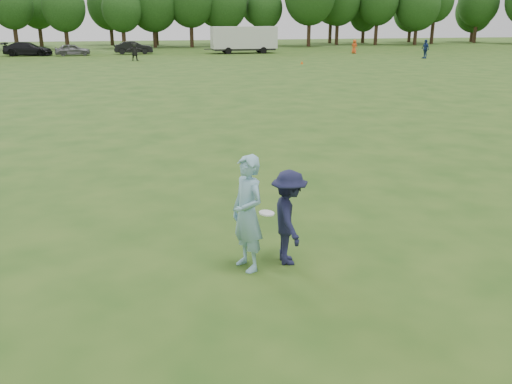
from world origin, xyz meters
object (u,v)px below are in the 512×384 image
player_far_b (425,49)px  player_far_c (354,47)px  car_e (72,50)px  car_f (134,48)px  player_far_d (135,51)px  field_cone (302,62)px  defender (289,218)px  cargo_trailer (244,38)px  thrower (248,213)px  car_d (28,49)px

player_far_b → player_far_c: player_far_b is taller
player_far_b → car_e: 40.09m
car_e → car_f: car_f is taller
car_f → player_far_c: bearing=-99.4°
car_f → player_far_b: bearing=-113.7°
player_far_c → car_e: bearing=45.3°
player_far_d → field_cone: player_far_d is taller
player_far_d → field_cone: bearing=-40.5°
player_far_c → car_e: size_ratio=0.42×
player_far_b → defender: bearing=-38.6°
player_far_c → cargo_trailer: cargo_trailer is taller
field_cone → player_far_c: bearing=50.6°
player_far_b → car_e: player_far_b is taller
thrower → field_cone: bearing=140.7°
field_cone → cargo_trailer: 17.22m
car_e → field_cone: 28.38m
defender → cargo_trailer: cargo_trailer is taller
player_far_d → car_e: (-6.95, 9.27, -0.31)m
player_far_c → field_cone: size_ratio=5.57×
defender → cargo_trailer: bearing=-5.8°
cargo_trailer → car_e: bearing=179.4°
defender → player_far_c: defender is taller
thrower → player_far_c: thrower is taller
thrower → defender: 0.81m
thrower → defender: size_ratio=1.19×
player_far_b → player_far_d: (-30.91, 3.91, -0.02)m
car_d → car_f: 12.04m
player_far_b → cargo_trailer: bearing=-133.1°
player_far_d → car_f: 10.62m
thrower → car_e: (-8.06, 59.49, -0.38)m
car_d → car_f: bearing=-82.3°
defender → player_far_d: size_ratio=0.90×
cargo_trailer → car_f: bearing=173.3°
player_far_b → field_cone: player_far_b is taller
player_far_b → car_f: size_ratio=0.44×
car_e → car_f: bearing=-85.9°
defender → car_d: 61.82m
field_cone → thrower: bearing=-108.9°
player_far_b → player_far_c: 10.34m
car_e → thrower: bearing=-179.0°
player_far_b → player_far_c: (-4.28, 9.41, -0.17)m
player_far_c → player_far_b: bearing=166.2°
defender → thrower: bearing=100.4°
player_far_d → thrower: bearing=-102.2°
player_far_c → car_f: (-26.57, 5.12, -0.08)m
thrower → field_cone: thrower is taller
defender → player_far_b: (29.01, 46.23, 0.12)m
field_cone → player_far_b: bearing=14.8°
defender → car_d: defender is taller
cargo_trailer → field_cone: bearing=-82.8°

